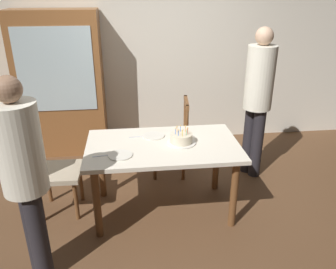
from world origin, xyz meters
name	(u,v)px	position (x,y,z in m)	size (l,w,h in m)	color
ground	(163,209)	(0.00, 0.00, 0.00)	(6.40, 6.40, 0.00)	brown
back_wall	(149,53)	(0.00, 1.85, 1.30)	(6.40, 0.10, 2.60)	silver
dining_table	(163,154)	(0.00, 0.00, 0.65)	(1.47, 0.87, 0.76)	silver
birthday_cake	(181,139)	(0.18, 0.00, 0.80)	(0.28, 0.28, 0.17)	silver
plate_near_celebrant	(120,155)	(-0.41, -0.20, 0.76)	(0.22, 0.22, 0.01)	silver
plate_far_side	(154,136)	(-0.07, 0.20, 0.76)	(0.22, 0.22, 0.01)	silver
fork_near_celebrant	(102,156)	(-0.57, -0.18, 0.76)	(0.18, 0.02, 0.01)	silver
fork_far_side	(138,137)	(-0.23, 0.20, 0.76)	(0.18, 0.02, 0.01)	silver
chair_spindle_back	(172,139)	(0.18, 0.75, 0.46)	(0.48, 0.48, 0.95)	beige
chair_upholstered	(48,165)	(-1.13, 0.11, 0.53)	(0.45, 0.45, 0.95)	tan
person_celebrant	(24,173)	(-1.07, -0.74, 0.94)	(0.32, 0.32, 1.64)	#262328
person_guest	(258,95)	(1.16, 0.63, 1.01)	(0.32, 0.32, 1.77)	#262328
china_cabinet	(61,85)	(-1.19, 1.56, 0.95)	(1.10, 0.45, 1.90)	brown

